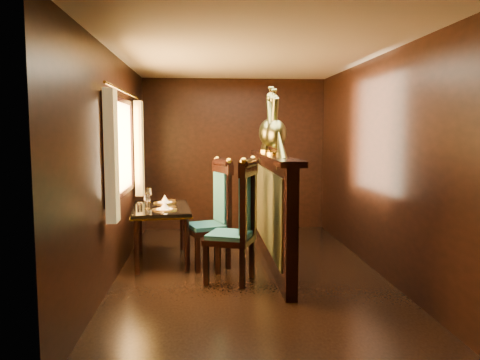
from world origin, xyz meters
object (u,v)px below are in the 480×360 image
(dining_table, at_px, (161,212))
(peacock_right, at_px, (269,121))
(chair_left, at_px, (241,218))
(peacock_left, at_px, (276,121))
(chair_right, at_px, (217,210))

(dining_table, xyz_separation_m, peacock_right, (1.38, 0.12, 1.15))
(chair_left, bearing_deg, dining_table, 155.54)
(peacock_right, bearing_deg, peacock_left, -90.00)
(peacock_left, bearing_deg, chair_right, 158.15)
(dining_table, xyz_separation_m, chair_left, (0.94, -0.92, 0.09))
(dining_table, relative_size, chair_right, 0.94)
(chair_right, xyz_separation_m, peacock_left, (0.68, -0.27, 1.06))
(peacock_left, xyz_separation_m, peacock_right, (0.00, 0.64, 0.02))
(chair_right, distance_m, peacock_right, 1.33)
(dining_table, bearing_deg, chair_right, -25.19)
(chair_right, relative_size, peacock_left, 1.70)
(peacock_left, bearing_deg, dining_table, 159.34)
(peacock_left, distance_m, peacock_right, 0.64)
(dining_table, distance_m, peacock_left, 1.85)
(chair_left, xyz_separation_m, peacock_right, (0.44, 1.04, 1.06))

